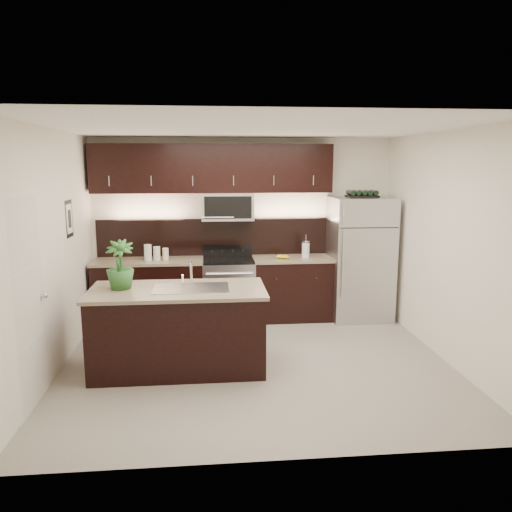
{
  "coord_description": "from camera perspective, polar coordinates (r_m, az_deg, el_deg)",
  "views": [
    {
      "loc": [
        -0.54,
        -5.55,
        2.31
      ],
      "look_at": [
        0.05,
        0.55,
        1.18
      ],
      "focal_mm": 35.0,
      "sensor_mm": 36.0,
      "label": 1
    }
  ],
  "objects": [
    {
      "name": "ground",
      "position": [
        6.04,
        0.03,
        -12.05
      ],
      "size": [
        4.5,
        4.5,
        0.0
      ],
      "primitive_type": "plane",
      "color": "gray",
      "rests_on": "ground"
    },
    {
      "name": "room_walls",
      "position": [
        5.57,
        -1.07,
        4.11
      ],
      "size": [
        4.52,
        4.02,
        2.71
      ],
      "color": "silver",
      "rests_on": "ground"
    },
    {
      "name": "counter_run",
      "position": [
        7.47,
        -4.73,
        -3.85
      ],
      "size": [
        3.51,
        0.65,
        0.94
      ],
      "color": "black",
      "rests_on": "ground"
    },
    {
      "name": "upper_fixtures",
      "position": [
        7.39,
        -4.74,
        9.08
      ],
      "size": [
        3.49,
        0.4,
        1.66
      ],
      "color": "black",
      "rests_on": "counter_run"
    },
    {
      "name": "island",
      "position": [
        5.78,
        -8.84,
        -8.22
      ],
      "size": [
        1.96,
        0.96,
        0.94
      ],
      "color": "black",
      "rests_on": "ground"
    },
    {
      "name": "sink_faucet",
      "position": [
        5.65,
        -7.45,
        -3.51
      ],
      "size": [
        0.84,
        0.5,
        0.28
      ],
      "color": "silver",
      "rests_on": "island"
    },
    {
      "name": "refrigerator",
      "position": [
        7.66,
        11.76,
        -0.27
      ],
      "size": [
        0.88,
        0.8,
        1.83
      ],
      "primitive_type": "cube",
      "color": "#B2B2B7",
      "rests_on": "ground"
    },
    {
      "name": "wine_rack",
      "position": [
        7.54,
        12.03,
        6.95
      ],
      "size": [
        0.45,
        0.28,
        0.11
      ],
      "color": "black",
      "rests_on": "refrigerator"
    },
    {
      "name": "plant",
      "position": [
        5.72,
        -15.3,
        -0.98
      ],
      "size": [
        0.33,
        0.33,
        0.55
      ],
      "primitive_type": "imported",
      "rotation": [
        0.0,
        0.0,
        0.07
      ],
      "color": "#2B6126",
      "rests_on": "island"
    },
    {
      "name": "canisters",
      "position": [
        7.37,
        -11.51,
        0.33
      ],
      "size": [
        0.34,
        0.16,
        0.23
      ],
      "rotation": [
        0.0,
        0.0,
        0.27
      ],
      "color": "silver",
      "rests_on": "counter_run"
    },
    {
      "name": "french_press",
      "position": [
        7.44,
        5.7,
        0.76
      ],
      "size": [
        0.12,
        0.12,
        0.34
      ],
      "rotation": [
        0.0,
        0.0,
        0.37
      ],
      "color": "silver",
      "rests_on": "counter_run"
    },
    {
      "name": "bananas",
      "position": [
        7.36,
        2.67,
        -0.06
      ],
      "size": [
        0.23,
        0.19,
        0.06
      ],
      "primitive_type": "ellipsoid",
      "rotation": [
        0.0,
        0.0,
        -0.26
      ],
      "color": "gold",
      "rests_on": "counter_run"
    }
  ]
}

